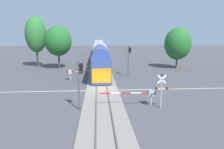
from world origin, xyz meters
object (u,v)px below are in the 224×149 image
(maple_right_background, at_px, (178,44))
(traffic_signal_far_side, at_px, (129,56))
(pine_left_background, at_px, (36,35))
(oak_behind_train, at_px, (58,41))
(crossing_signal_mast, at_px, (162,87))
(commuter_train, at_px, (100,51))
(crossing_gate_far, at_px, (73,72))
(traffic_signal_median, at_px, (80,77))
(crossing_gate_near, at_px, (145,93))

(maple_right_background, bearing_deg, traffic_signal_far_side, -146.23)
(pine_left_background, distance_m, maple_right_background, 32.26)
(pine_left_background, relative_size, oak_behind_train, 1.24)
(crossing_signal_mast, distance_m, maple_right_background, 27.37)
(commuter_train, height_order, traffic_signal_far_side, traffic_signal_far_side)
(pine_left_background, bearing_deg, traffic_signal_far_side, -32.44)
(pine_left_background, xyz_separation_m, maple_right_background, (31.87, -4.59, -2.00))
(crossing_gate_far, bearing_deg, traffic_signal_far_side, 16.07)
(commuter_train, bearing_deg, traffic_signal_far_side, -77.61)
(crossing_signal_mast, xyz_separation_m, traffic_signal_median, (-8.28, 0.06, 1.17))
(pine_left_background, bearing_deg, traffic_signal_median, -67.03)
(crossing_signal_mast, bearing_deg, commuter_train, 98.48)
(crossing_signal_mast, bearing_deg, crossing_gate_near, 152.98)
(traffic_signal_far_side, bearing_deg, pine_left_background, 147.56)
(crossing_gate_near, distance_m, maple_right_background, 27.46)
(crossing_gate_near, relative_size, crossing_gate_far, 1.18)
(crossing_gate_far, height_order, traffic_signal_median, traffic_signal_median)
(commuter_train, height_order, pine_left_background, pine_left_background)
(crossing_gate_near, relative_size, oak_behind_train, 0.64)
(traffic_signal_far_side, relative_size, oak_behind_train, 0.59)
(commuter_train, bearing_deg, crossing_gate_far, -100.05)
(crossing_gate_far, xyz_separation_m, oak_behind_train, (-4.54, 12.52, 4.69))
(crossing_gate_far, bearing_deg, traffic_signal_median, -80.41)
(traffic_signal_far_side, bearing_deg, traffic_signal_median, -114.01)
(traffic_signal_median, bearing_deg, maple_right_background, 51.81)
(traffic_signal_median, relative_size, oak_behind_train, 0.54)
(traffic_signal_median, height_order, maple_right_background, maple_right_background)
(crossing_gate_far, distance_m, maple_right_background, 24.68)
(crossing_gate_near, bearing_deg, pine_left_background, 123.83)
(crossing_gate_near, xyz_separation_m, oak_behind_train, (-13.62, 25.67, 4.70))
(commuter_train, height_order, crossing_gate_far, commuter_train)
(traffic_signal_far_side, bearing_deg, commuter_train, 102.39)
(crossing_gate_near, bearing_deg, crossing_signal_mast, -27.02)
(maple_right_background, bearing_deg, commuter_train, 138.17)
(traffic_signal_far_side, bearing_deg, crossing_signal_mast, -87.11)
(crossing_gate_near, relative_size, traffic_signal_median, 1.19)
(pine_left_background, height_order, maple_right_background, pine_left_background)
(crossing_gate_near, bearing_deg, traffic_signal_far_side, 87.50)
(traffic_signal_median, distance_m, traffic_signal_far_side, 18.28)
(pine_left_background, bearing_deg, crossing_signal_mast, -54.82)
(traffic_signal_median, xyz_separation_m, maple_right_background, (19.45, 24.72, 2.07))
(oak_behind_train, bearing_deg, pine_left_background, 152.23)
(crossing_gate_near, distance_m, crossing_signal_mast, 1.93)
(oak_behind_train, bearing_deg, maple_right_background, -3.64)
(commuter_train, relative_size, traffic_signal_median, 12.94)
(traffic_signal_far_side, distance_m, maple_right_background, 14.55)
(traffic_signal_median, bearing_deg, oak_behind_train, 104.61)
(crossing_gate_near, bearing_deg, maple_right_background, 62.10)
(crossing_gate_near, height_order, traffic_signal_median, traffic_signal_median)
(traffic_signal_median, height_order, traffic_signal_far_side, traffic_signal_far_side)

